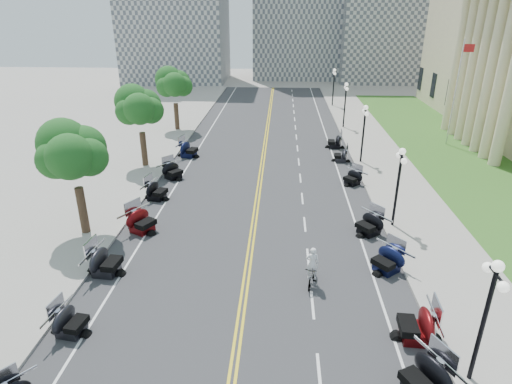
{
  "coord_description": "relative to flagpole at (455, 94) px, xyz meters",
  "views": [
    {
      "loc": [
        1.57,
        -20.05,
        12.45
      ],
      "look_at": [
        0.1,
        4.31,
        2.0
      ],
      "focal_mm": 30.0,
      "sensor_mm": 36.0,
      "label": 1
    }
  ],
  "objects": [
    {
      "name": "lane_dash_15",
      "position": [
        -14.8,
        14.0,
        -4.99
      ],
      "size": [
        0.12,
        2.0,
        0.0
      ],
      "primitive_type": "cube",
      "color": "white",
      "rests_on": "road"
    },
    {
      "name": "lane_dash_16",
      "position": [
        -14.8,
        18.0,
        -4.99
      ],
      "size": [
        0.12,
        2.0,
        0.0
      ],
      "primitive_type": "cube",
      "color": "white",
      "rests_on": "road"
    },
    {
      "name": "street_lamp_1",
      "position": [
        -9.4,
        -30.0,
        -2.4
      ],
      "size": [
        0.5,
        1.2,
        4.9
      ],
      "primitive_type": null,
      "color": "black",
      "rests_on": "sidewalk_north"
    },
    {
      "name": "lawn",
      "position": [
        -0.5,
        -4.0,
        -4.95
      ],
      "size": [
        9.0,
        60.0,
        0.1
      ],
      "primitive_type": "cube",
      "color": "#356023",
      "rests_on": "ground"
    },
    {
      "name": "lane_dash_17",
      "position": [
        -14.8,
        22.0,
        -4.99
      ],
      "size": [
        0.12,
        2.0,
        0.0
      ],
      "primitive_type": "cube",
      "color": "white",
      "rests_on": "road"
    },
    {
      "name": "motorcycle_n_4",
      "position": [
        -10.74,
        -27.93,
        -4.22
      ],
      "size": [
        2.35,
        2.35,
        1.56
      ],
      "primitive_type": null,
      "rotation": [
        0.0,
        0.0,
        -1.63
      ],
      "color": "#590A0C",
      "rests_on": "road"
    },
    {
      "name": "lane_dash_19",
      "position": [
        -14.8,
        30.0,
        -4.99
      ],
      "size": [
        0.12,
        2.0,
        0.0
      ],
      "primitive_type": "cube",
      "color": "white",
      "rests_on": "road"
    },
    {
      "name": "motorcycle_s_6",
      "position": [
        -24.71,
        -19.52,
        -4.23
      ],
      "size": [
        3.02,
        3.02,
        1.55
      ],
      "primitive_type": null,
      "rotation": [
        0.0,
        0.0,
        1.05
      ],
      "color": "#590A0C",
      "rests_on": "road"
    },
    {
      "name": "motorcycle_s_9",
      "position": [
        -24.81,
        -5.16,
        -4.22
      ],
      "size": [
        2.73,
        2.73,
        1.56
      ],
      "primitive_type": null,
      "rotation": [
        0.0,
        0.0,
        1.32
      ],
      "color": "black",
      "rests_on": "road"
    },
    {
      "name": "motorcycle_s_4",
      "position": [
        -24.94,
        -28.44,
        -4.34
      ],
      "size": [
        2.14,
        2.14,
        1.32
      ],
      "primitive_type": null,
      "rotation": [
        0.0,
        0.0,
        1.42
      ],
      "color": "black",
      "rests_on": "road"
    },
    {
      "name": "road",
      "position": [
        -18.0,
        -12.0,
        -5.0
      ],
      "size": [
        16.0,
        90.0,
        0.01
      ],
      "primitive_type": "cube",
      "color": "#333335",
      "rests_on": "ground"
    },
    {
      "name": "tree_4",
      "position": [
        -28.0,
        4.0,
        -0.25
      ],
      "size": [
        4.8,
        4.8,
        9.2
      ],
      "primitive_type": null,
      "color": "#235619",
      "rests_on": "sidewalk_south"
    },
    {
      "name": "lane_dash_10",
      "position": [
        -14.8,
        -6.0,
        -4.99
      ],
      "size": [
        0.12,
        2.0,
        0.0
      ],
      "primitive_type": "cube",
      "color": "white",
      "rests_on": "road"
    },
    {
      "name": "motorcycle_n_8",
      "position": [
        -10.86,
        -11.07,
        -4.38
      ],
      "size": [
        2.52,
        2.52,
        1.25
      ],
      "primitive_type": null,
      "rotation": [
        0.0,
        0.0,
        -0.84
      ],
      "color": "black",
      "rests_on": "road"
    },
    {
      "name": "lane_dash_14",
      "position": [
        -14.8,
        10.0,
        -4.99
      ],
      "size": [
        0.12,
        2.0,
        0.0
      ],
      "primitive_type": "cube",
      "color": "white",
      "rests_on": "road"
    },
    {
      "name": "lane_dash_18",
      "position": [
        -14.8,
        26.0,
        -4.99
      ],
      "size": [
        0.12,
        2.0,
        0.0
      ],
      "primitive_type": "cube",
      "color": "white",
      "rests_on": "road"
    },
    {
      "name": "flagpole",
      "position": [
        0.0,
        0.0,
        0.0
      ],
      "size": [
        1.1,
        0.2,
        10.0
      ],
      "primitive_type": null,
      "color": "silver",
      "rests_on": "ground"
    },
    {
      "name": "centerline_yellow_b",
      "position": [
        -17.88,
        -12.0,
        -4.99
      ],
      "size": [
        0.12,
        90.0,
        0.0
      ],
      "primitive_type": "cube",
      "color": "yellow",
      "rests_on": "road"
    },
    {
      "name": "tree_3",
      "position": [
        -28.0,
        -8.0,
        -0.25
      ],
      "size": [
        4.8,
        4.8,
        9.2
      ],
      "primitive_type": null,
      "color": "#235619",
      "rests_on": "sidewalk_south"
    },
    {
      "name": "edge_line_south",
      "position": [
        -24.4,
        -12.0,
        -4.99
      ],
      "size": [
        0.12,
        90.0,
        0.0
      ],
      "primitive_type": "cube",
      "color": "white",
      "rests_on": "road"
    },
    {
      "name": "sidewalk_north",
      "position": [
        -7.5,
        -12.0,
        -4.92
      ],
      "size": [
        5.0,
        90.0,
        0.15
      ],
      "primitive_type": "cube",
      "color": "#9E9991",
      "rests_on": "ground"
    },
    {
      "name": "motorcycle_s_5",
      "position": [
        -25.16,
        -24.06,
        -4.22
      ],
      "size": [
        2.41,
        2.41,
        1.55
      ],
      "primitive_type": null,
      "rotation": [
        0.0,
        0.0,
        1.48
      ],
      "color": "black",
      "rests_on": "road"
    },
    {
      "name": "motorcycle_n_3",
      "position": [
        -11.23,
        -30.66,
        -4.22
      ],
      "size": [
        3.0,
        3.0,
        1.56
      ],
      "primitive_type": null,
      "rotation": [
        0.0,
        0.0,
        -1.09
      ],
      "color": "black",
      "rests_on": "road"
    },
    {
      "name": "street_lamp_3",
      "position": [
        -9.4,
        -6.0,
        -2.4
      ],
      "size": [
        0.5,
        1.2,
        4.9
      ],
      "primitive_type": null,
      "color": "black",
      "rests_on": "sidewalk_north"
    },
    {
      "name": "street_lamp_5",
      "position": [
        -9.4,
        18.0,
        -2.4
      ],
      "size": [
        0.5,
        1.2,
        4.9
      ],
      "primitive_type": null,
      "color": "black",
      "rests_on": "sidewalk_north"
    },
    {
      "name": "motorcycle_n_6",
      "position": [
        -11.04,
        -19.0,
        -4.29
      ],
      "size": [
        2.86,
        2.86,
        1.43
      ],
      "primitive_type": null,
      "rotation": [
        0.0,
        0.0,
        -0.92
      ],
      "color": "black",
      "rests_on": "road"
    },
    {
      "name": "distant_block_a",
      "position": [
        -36.0,
        40.0,
        8.0
      ],
      "size": [
        18.0,
        14.0,
        26.0
      ],
      "primitive_type": "cube",
      "color": "gray",
      "rests_on": "ground"
    },
    {
      "name": "motorcycle_s_8",
      "position": [
        -24.95,
        -10.64,
        -4.29
      ],
      "size": [
        2.88,
        2.88,
        1.43
      ],
      "primitive_type": null,
      "rotation": [
        0.0,
        0.0,
        0.88
      ],
      "color": "black",
      "rests_on": "road"
    },
    {
      "name": "lane_dash_13",
      "position": [
        -14.8,
        6.0,
        -4.99
      ],
      "size": [
        0.12,
        2.0,
        0.0
      ],
      "primitive_type": "cube",
      "color": "white",
      "rests_on": "road"
    },
    {
      "name": "sidewalk_south",
      "position": [
        -28.5,
        -12.0,
        -4.92
      ],
      "size": [
        5.0,
        90.0,
        0.15
      ],
      "primitive_type": "cube",
      "color": "#9E9991",
      "rests_on": "ground"
    },
    {
      "name": "tree_2",
      "position": [
        -28.0,
        -20.0,
        -0.25
      ],
      "size": [
        4.8,
        4.8,
        9.2
      ],
      "primitive_type": null,
      "color": "#235619",
      "rests_on": "sidewalk_south"
    },
    {
      "name": "edge_line_north",
      "position": [
        -11.6,
        -12.0,
        -4.99
      ],
      "size": [
        0.12,
        90.0,
        0.0
      ],
      "primitive_type": "cube",
      "color": "white",
      "rests_on": "road"
    },
    {
      "name": "lane_dash_8",
      "position": [
        -14.8,
        -14.0,
        -4.99
      ],
      "size": [
        0.12,
        2.0,
        0.0
      ],
      "primitive_type": "cube",
      "color": "white",
      "rests_on": "road"
    },
    {
      "name": "lane_dash_6",
      "position": [
        -14.8,
        -22.0,
        -4.99
      ],
      "size": [
        0.12,
        2.0,
        0.0
      ],
      "primitive_type": "cube",
      "color": "white",
      "rests_on": "road"
    },
    {
      "name": "motorcycle_n_10",
      "position": [
        -11.2,
        -1.6,
        -4.29
      ],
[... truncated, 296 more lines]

